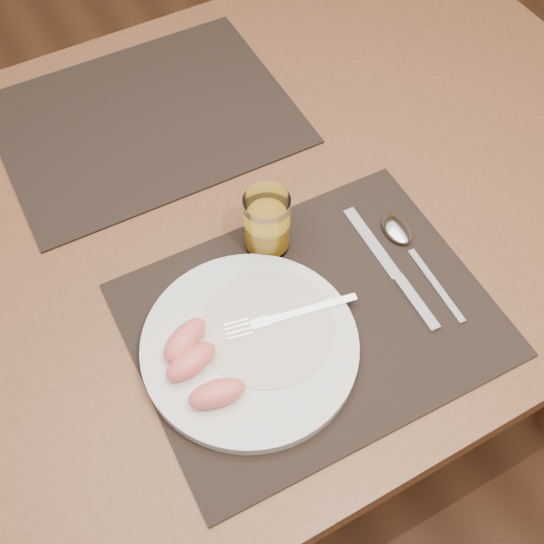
{
  "coord_description": "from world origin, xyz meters",
  "views": [
    {
      "loc": [
        -0.23,
        -0.58,
        1.51
      ],
      "look_at": [
        0.01,
        -0.14,
        0.77
      ],
      "focal_mm": 45.0,
      "sensor_mm": 36.0,
      "label": 1
    }
  ],
  "objects": [
    {
      "name": "spoon",
      "position": [
        0.2,
        -0.17,
        0.76
      ],
      "size": [
        0.04,
        0.19,
        0.01
      ],
      "color": "silver",
      "rests_on": "placemat_near"
    },
    {
      "name": "placemat_near",
      "position": [
        0.02,
        -0.22,
        0.75
      ],
      "size": [
        0.46,
        0.36,
        0.0
      ],
      "primitive_type": "cube",
      "rotation": [
        0.0,
        0.0,
        -0.03
      ],
      "color": "black",
      "rests_on": "table"
    },
    {
      "name": "table",
      "position": [
        0.0,
        0.0,
        0.67
      ],
      "size": [
        1.4,
        0.9,
        0.75
      ],
      "color": "brown",
      "rests_on": "ground"
    },
    {
      "name": "ground",
      "position": [
        0.0,
        0.0,
        0.0
      ],
      "size": [
        5.0,
        5.0,
        0.0
      ],
      "primitive_type": "plane",
      "color": "brown",
      "rests_on": "ground"
    },
    {
      "name": "placemat_far",
      "position": [
        -0.02,
        0.22,
        0.75
      ],
      "size": [
        0.46,
        0.36,
        0.0
      ],
      "primitive_type": "cube",
      "rotation": [
        0.0,
        0.0,
        -0.02
      ],
      "color": "black",
      "rests_on": "table"
    },
    {
      "name": "fork",
      "position": [
        -0.02,
        -0.21,
        0.77
      ],
      "size": [
        0.17,
        0.05,
        0.0
      ],
      "color": "silver",
      "rests_on": "plate"
    },
    {
      "name": "juice_glass",
      "position": [
        0.03,
        -0.09,
        0.8
      ],
      "size": [
        0.06,
        0.06,
        0.09
      ],
      "color": "white",
      "rests_on": "placemat_near"
    },
    {
      "name": "knife",
      "position": [
        0.15,
        -0.22,
        0.76
      ],
      "size": [
        0.02,
        0.22,
        0.01
      ],
      "color": "silver",
      "rests_on": "placemat_near"
    },
    {
      "name": "plate_dressing",
      "position": [
        -0.04,
        -0.21,
        0.77
      ],
      "size": [
        0.17,
        0.17,
        0.0
      ],
      "color": "white",
      "rests_on": "plate"
    },
    {
      "name": "grapefruit_wedges",
      "position": [
        -0.14,
        -0.22,
        0.78
      ],
      "size": [
        0.08,
        0.13,
        0.03
      ],
      "color": "#FF7868",
      "rests_on": "plate"
    },
    {
      "name": "plate",
      "position": [
        -0.07,
        -0.22,
        0.76
      ],
      "size": [
        0.27,
        0.27,
        0.02
      ],
      "primitive_type": "cylinder",
      "color": "white",
      "rests_on": "placemat_near"
    }
  ]
}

